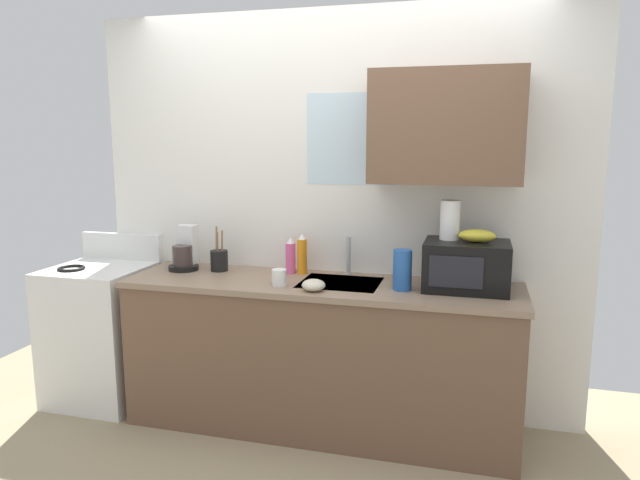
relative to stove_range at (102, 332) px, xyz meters
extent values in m
cube|color=white|center=(1.51, 0.35, 0.79)|extent=(3.09, 0.10, 2.50)
cube|color=brown|center=(2.19, 0.14, 1.33)|extent=(0.83, 0.32, 0.62)
cube|color=silver|center=(1.62, 0.31, 1.27)|extent=(0.56, 0.02, 0.55)
cube|color=brown|center=(1.51, 0.00, -0.03)|extent=(2.29, 0.60, 0.86)
cube|color=#8C725B|center=(1.51, 0.00, 0.42)|extent=(2.32, 0.63, 0.03)
cube|color=#9EA0A5|center=(1.62, 0.02, 0.37)|extent=(0.46, 0.38, 0.14)
cylinder|color=#B2B5BA|center=(1.62, 0.24, 0.56)|extent=(0.03, 0.03, 0.23)
cube|color=white|center=(0.00, 0.00, -0.01)|extent=(0.60, 0.60, 0.90)
torus|color=black|center=(-0.12, -0.10, 0.45)|extent=(0.17, 0.17, 0.02)
cube|color=white|center=(0.00, 0.28, 0.53)|extent=(0.60, 0.04, 0.18)
cube|color=black|center=(2.33, 0.05, 0.58)|extent=(0.46, 0.34, 0.27)
cube|color=black|center=(2.28, -0.13, 0.58)|extent=(0.28, 0.01, 0.17)
ellipsoid|color=gold|center=(2.38, 0.05, 0.75)|extent=(0.20, 0.11, 0.07)
cylinder|color=white|center=(2.23, 0.10, 0.82)|extent=(0.11, 0.11, 0.22)
cylinder|color=black|center=(0.58, 0.08, 0.46)|extent=(0.19, 0.19, 0.03)
cylinder|color=#3F332D|center=(0.58, 0.07, 0.54)|extent=(0.12, 0.12, 0.13)
cube|color=silver|center=(0.58, 0.15, 0.59)|extent=(0.11, 0.09, 0.26)
cylinder|color=orange|center=(1.34, 0.18, 0.55)|extent=(0.06, 0.06, 0.22)
cone|color=white|center=(1.34, 0.18, 0.68)|extent=(0.05, 0.05, 0.04)
cylinder|color=#E55999|center=(1.27, 0.18, 0.54)|extent=(0.06, 0.06, 0.19)
cone|color=white|center=(1.27, 0.18, 0.65)|extent=(0.05, 0.05, 0.04)
cylinder|color=#2659A5|center=(1.99, -0.05, 0.55)|extent=(0.10, 0.10, 0.23)
cylinder|color=white|center=(1.30, -0.14, 0.49)|extent=(0.08, 0.08, 0.09)
cylinder|color=black|center=(0.81, 0.12, 0.51)|extent=(0.11, 0.11, 0.13)
cylinder|color=olive|center=(0.80, 0.12, 0.60)|extent=(0.02, 0.02, 0.25)
cylinder|color=olive|center=(0.83, 0.13, 0.59)|extent=(0.01, 0.03, 0.22)
cylinder|color=olive|center=(0.81, 0.10, 0.59)|extent=(0.03, 0.03, 0.21)
ellipsoid|color=beige|center=(1.52, -0.20, 0.47)|extent=(0.13, 0.13, 0.06)
camera|label=1|loc=(2.37, -3.19, 1.27)|focal=32.58mm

